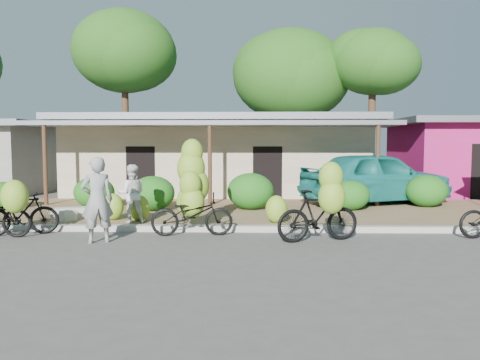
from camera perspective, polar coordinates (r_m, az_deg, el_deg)
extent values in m
plane|color=#4F4C49|center=(9.90, -6.83, -8.37)|extent=(100.00, 100.00, 0.00)
cube|color=olive|center=(14.77, -4.05, -3.88)|extent=(60.00, 6.00, 0.12)
cube|color=#A8A399|center=(11.83, -5.44, -5.89)|extent=(60.00, 0.25, 0.15)
cube|color=beige|center=(20.61, -2.48, 2.62)|extent=(12.00, 6.00, 3.10)
cube|color=slate|center=(20.63, -2.49, 7.28)|extent=(13.00, 7.00, 0.25)
cube|color=black|center=(17.69, -3.12, 0.87)|extent=(1.40, 0.12, 2.20)
cube|color=slate|center=(16.63, -3.44, 6.85)|extent=(13.00, 2.00, 0.15)
cylinder|color=#4F361F|center=(17.16, -22.66, 1.52)|extent=(0.14, 0.14, 2.85)
cylinder|color=#4F361F|center=(15.73, -3.69, 1.62)|extent=(0.14, 0.14, 2.85)
cylinder|color=#4F361F|center=(16.22, 16.42, 1.53)|extent=(0.14, 0.14, 2.85)
cube|color=#B01B52|center=(22.49, 25.31, 2.22)|extent=(5.00, 5.00, 3.00)
cube|color=slate|center=(22.50, 25.45, 6.36)|extent=(6.00, 6.00, 0.25)
cylinder|color=#4F361F|center=(26.52, -13.79, 7.76)|extent=(0.36, 0.36, 7.60)
ellipsoid|color=#1F4F13|center=(26.94, -13.93, 14.95)|extent=(5.53, 5.53, 4.42)
ellipsoid|color=#1F4F13|center=(27.41, -14.81, 15.39)|extent=(4.70, 4.70, 3.76)
cylinder|color=#4F361F|center=(26.16, 6.06, 6.48)|extent=(0.36, 0.36, 6.30)
ellipsoid|color=#1F4F13|center=(26.41, 6.11, 12.56)|extent=(6.26, 6.26, 5.01)
ellipsoid|color=#1F4F13|center=(26.71, 4.97, 13.12)|extent=(5.32, 5.32, 4.26)
cylinder|color=#4F361F|center=(24.84, 15.75, 6.90)|extent=(0.36, 0.36, 6.69)
ellipsoid|color=#1F4F13|center=(25.16, 15.89, 13.68)|extent=(4.12, 4.12, 3.30)
ellipsoid|color=#1F4F13|center=(25.38, 14.61, 14.31)|extent=(3.50, 3.50, 2.80)
ellipsoid|color=#125013|center=(16.63, -26.90, -1.69)|extent=(1.12, 1.01, 0.88)
ellipsoid|color=#125013|center=(15.81, -17.35, -1.45)|extent=(1.30, 1.17, 1.02)
ellipsoid|color=#125013|center=(14.78, -10.61, -1.60)|extent=(1.38, 1.25, 1.08)
ellipsoid|color=#125013|center=(14.81, 1.29, -1.36)|extent=(1.48, 1.33, 1.15)
ellipsoid|color=#125013|center=(15.04, 13.32, -1.82)|extent=(1.20, 1.08, 0.93)
ellipsoid|color=#125013|center=(16.59, 21.80, -1.24)|extent=(1.35, 1.21, 1.05)
imported|color=black|center=(12.39, -25.26, -3.70)|extent=(1.83, 1.04, 1.06)
ellipsoid|color=#A9C130|center=(11.69, -25.78, -1.82)|extent=(0.61, 0.52, 0.76)
imported|color=black|center=(11.22, -5.89, -4.20)|extent=(2.00, 0.86, 1.02)
ellipsoid|color=#A9C130|center=(11.73, -6.06, -2.71)|extent=(0.70, 0.60, 0.88)
ellipsoid|color=#A9C130|center=(11.69, -5.58, -0.68)|extent=(0.74, 0.63, 0.92)
ellipsoid|color=#A9C130|center=(11.66, -5.99, 1.43)|extent=(0.70, 0.60, 0.88)
ellipsoid|color=#A9C130|center=(11.65, -5.86, 3.37)|extent=(0.54, 0.46, 0.68)
ellipsoid|color=#A9C130|center=(11.38, -5.87, -2.65)|extent=(0.60, 0.51, 0.75)
ellipsoid|color=#A9C130|center=(11.34, -6.08, -0.49)|extent=(0.53, 0.45, 0.66)
imported|color=black|center=(10.63, 9.51, -4.31)|extent=(2.02, 1.09, 1.17)
ellipsoid|color=#A9C130|center=(9.98, 11.11, -2.05)|extent=(0.57, 0.49, 0.72)
ellipsoid|color=#A9C130|center=(9.99, 11.02, 0.38)|extent=(0.52, 0.44, 0.64)
ellipsoid|color=#A9C130|center=(12.88, -12.18, -3.36)|extent=(0.55, 0.47, 0.69)
ellipsoid|color=#A9C130|center=(13.21, -15.23, -3.15)|extent=(0.58, 0.49, 0.73)
ellipsoid|color=#A9C130|center=(12.31, 4.46, -3.56)|extent=(0.58, 0.49, 0.72)
cube|color=beige|center=(13.87, -20.00, -3.80)|extent=(0.94, 0.70, 0.30)
cube|color=beige|center=(13.61, -20.70, -4.01)|extent=(0.82, 0.77, 0.28)
imported|color=gray|center=(10.77, -17.01, -2.34)|extent=(0.82, 0.70, 1.91)
imported|color=silver|center=(12.62, -13.09, -1.61)|extent=(0.86, 0.74, 1.53)
imported|color=#1B7D78|center=(16.92, 16.26, 0.31)|extent=(5.76, 4.00, 1.82)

